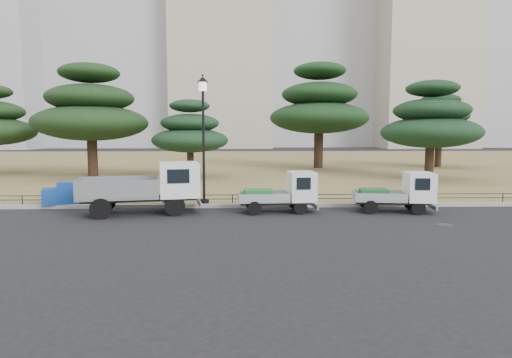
{
  "coord_description": "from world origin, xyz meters",
  "views": [
    {
      "loc": [
        -0.58,
        -15.65,
        3.17
      ],
      "look_at": [
        0.0,
        2.0,
        1.3
      ],
      "focal_mm": 30.0,
      "sensor_mm": 36.0,
      "label": 1
    }
  ],
  "objects_px": {
    "tarp_pile": "(61,195)",
    "truck_large": "(148,185)",
    "street_lamp": "(203,118)",
    "truck_kei_front": "(283,192)",
    "truck_kei_rear": "(399,192)"
  },
  "relations": [
    {
      "from": "street_lamp",
      "to": "truck_kei_front",
      "type": "bearing_deg",
      "value": -23.06
    },
    {
      "from": "tarp_pile",
      "to": "truck_large",
      "type": "bearing_deg",
      "value": -21.46
    },
    {
      "from": "truck_kei_front",
      "to": "tarp_pile",
      "type": "relative_size",
      "value": 1.87
    },
    {
      "from": "truck_large",
      "to": "truck_kei_front",
      "type": "distance_m",
      "value": 5.42
    },
    {
      "from": "street_lamp",
      "to": "tarp_pile",
      "type": "height_order",
      "value": "street_lamp"
    },
    {
      "from": "street_lamp",
      "to": "tarp_pile",
      "type": "distance_m",
      "value": 7.03
    },
    {
      "from": "truck_kei_rear",
      "to": "street_lamp",
      "type": "height_order",
      "value": "street_lamp"
    },
    {
      "from": "truck_large",
      "to": "tarp_pile",
      "type": "bearing_deg",
      "value": 147.53
    },
    {
      "from": "truck_kei_front",
      "to": "street_lamp",
      "type": "relative_size",
      "value": 0.58
    },
    {
      "from": "truck_large",
      "to": "tarp_pile",
      "type": "distance_m",
      "value": 4.46
    },
    {
      "from": "truck_kei_front",
      "to": "truck_kei_rear",
      "type": "bearing_deg",
      "value": -5.23
    },
    {
      "from": "truck_kei_rear",
      "to": "truck_large",
      "type": "bearing_deg",
      "value": -172.3
    },
    {
      "from": "truck_large",
      "to": "street_lamp",
      "type": "relative_size",
      "value": 0.9
    },
    {
      "from": "truck_large",
      "to": "truck_kei_front",
      "type": "bearing_deg",
      "value": -9.86
    },
    {
      "from": "truck_large",
      "to": "street_lamp",
      "type": "bearing_deg",
      "value": 25.01
    }
  ]
}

